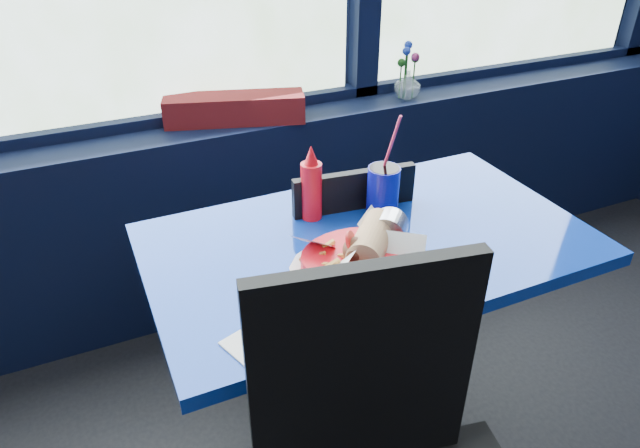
# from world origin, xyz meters

# --- Properties ---
(window_sill) EXTENTS (5.00, 0.26, 0.80)m
(window_sill) POSITION_xyz_m (0.00, 2.87, 0.40)
(window_sill) COLOR black
(window_sill) RESTS_ON ground
(near_table) EXTENTS (1.20, 0.70, 0.75)m
(near_table) POSITION_xyz_m (0.30, 2.00, 0.57)
(near_table) COLOR black
(near_table) RESTS_ON ground
(chair_near_back) EXTENTS (0.43, 0.44, 0.87)m
(chair_near_back) POSITION_xyz_m (0.32, 2.28, 0.50)
(chair_near_back) COLOR black
(chair_near_back) RESTS_ON ground
(planter_box) EXTENTS (0.53, 0.27, 0.10)m
(planter_box) POSITION_xyz_m (0.19, 2.86, 0.85)
(planter_box) COLOR maroon
(planter_box) RESTS_ON window_sill
(flower_vase) EXTENTS (0.14, 0.14, 0.23)m
(flower_vase) POSITION_xyz_m (0.92, 2.82, 0.87)
(flower_vase) COLOR silver
(flower_vase) RESTS_ON window_sill
(food_basket) EXTENTS (0.37, 0.37, 0.11)m
(food_basket) POSITION_xyz_m (0.21, 1.89, 0.79)
(food_basket) COLOR red
(food_basket) RESTS_ON near_table
(ketchup_bottle) EXTENTS (0.06, 0.06, 0.22)m
(ketchup_bottle) POSITION_xyz_m (0.20, 2.17, 0.85)
(ketchup_bottle) COLOR red
(ketchup_bottle) RESTS_ON near_table
(soda_cup) EXTENTS (0.09, 0.09, 0.31)m
(soda_cup) POSITION_xyz_m (0.40, 2.10, 0.83)
(soda_cup) COLOR #0D1093
(soda_cup) RESTS_ON near_table
(napkin) EXTENTS (0.19, 0.19, 0.00)m
(napkin) POSITION_xyz_m (-0.10, 1.72, 0.75)
(napkin) COLOR white
(napkin) RESTS_ON near_table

